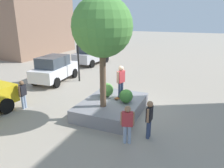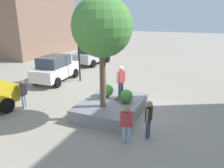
{
  "view_description": "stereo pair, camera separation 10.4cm",
  "coord_description": "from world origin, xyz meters",
  "px_view_note": "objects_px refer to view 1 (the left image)",
  "views": [
    {
      "loc": [
        -9.68,
        -3.48,
        4.67
      ],
      "look_at": [
        -0.58,
        0.36,
        1.52
      ],
      "focal_mm": 34.05,
      "sensor_mm": 36.0,
      "label": 1
    },
    {
      "loc": [
        -9.64,
        -3.58,
        4.67
      ],
      "look_at": [
        -0.58,
        0.36,
        1.52
      ],
      "focal_mm": 34.05,
      "sensor_mm": 36.0,
      "label": 2
    }
  ],
  "objects_px": {
    "skateboarder": "(121,79)",
    "skateboard": "(121,97)",
    "police_car": "(55,69)",
    "passerby_with_bag": "(23,93)",
    "pedestrian_crossing": "(149,117)",
    "plaza_tree": "(102,27)",
    "sedan_parked": "(91,54)",
    "planter_ledge": "(112,107)",
    "bystander_watching": "(127,122)",
    "traffic_light_corner": "(77,39)"
  },
  "relations": [
    {
      "from": "passerby_with_bag",
      "to": "skateboard",
      "type": "bearing_deg",
      "value": -68.07
    },
    {
      "from": "plaza_tree",
      "to": "bystander_watching",
      "type": "bearing_deg",
      "value": -132.11
    },
    {
      "from": "bystander_watching",
      "to": "police_car",
      "type": "bearing_deg",
      "value": 53.46
    },
    {
      "from": "skateboard",
      "to": "sedan_parked",
      "type": "xyz_separation_m",
      "value": [
        9.27,
        6.69,
        0.36
      ]
    },
    {
      "from": "bystander_watching",
      "to": "pedestrian_crossing",
      "type": "xyz_separation_m",
      "value": [
        0.71,
        -0.66,
        0.01
      ]
    },
    {
      "from": "passerby_with_bag",
      "to": "pedestrian_crossing",
      "type": "xyz_separation_m",
      "value": [
        -0.23,
        -6.73,
        0.02
      ]
    },
    {
      "from": "passerby_with_bag",
      "to": "planter_ledge",
      "type": "bearing_deg",
      "value": -73.13
    },
    {
      "from": "plaza_tree",
      "to": "traffic_light_corner",
      "type": "height_order",
      "value": "plaza_tree"
    },
    {
      "from": "sedan_parked",
      "to": "pedestrian_crossing",
      "type": "bearing_deg",
      "value": -142.71
    },
    {
      "from": "police_car",
      "to": "passerby_with_bag",
      "type": "bearing_deg",
      "value": -161.81
    },
    {
      "from": "skateboarder",
      "to": "police_car",
      "type": "relative_size",
      "value": 0.38
    },
    {
      "from": "plaza_tree",
      "to": "police_car",
      "type": "height_order",
      "value": "plaza_tree"
    },
    {
      "from": "planter_ledge",
      "to": "skateboard",
      "type": "relative_size",
      "value": 4.56
    },
    {
      "from": "sedan_parked",
      "to": "traffic_light_corner",
      "type": "xyz_separation_m",
      "value": [
        -5.7,
        -1.99,
        2.13
      ]
    },
    {
      "from": "sedan_parked",
      "to": "pedestrian_crossing",
      "type": "xyz_separation_m",
      "value": [
        -11.41,
        -8.69,
        -0.12
      ]
    },
    {
      "from": "police_car",
      "to": "pedestrian_crossing",
      "type": "xyz_separation_m",
      "value": [
        -4.93,
        -8.28,
        -0.07
      ]
    },
    {
      "from": "plaza_tree",
      "to": "pedestrian_crossing",
      "type": "height_order",
      "value": "plaza_tree"
    },
    {
      "from": "skateboard",
      "to": "traffic_light_corner",
      "type": "xyz_separation_m",
      "value": [
        3.57,
        4.69,
        2.49
      ]
    },
    {
      "from": "traffic_light_corner",
      "to": "sedan_parked",
      "type": "bearing_deg",
      "value": 19.28
    },
    {
      "from": "police_car",
      "to": "traffic_light_corner",
      "type": "height_order",
      "value": "traffic_light_corner"
    },
    {
      "from": "bystander_watching",
      "to": "plaza_tree",
      "type": "bearing_deg",
      "value": 47.89
    },
    {
      "from": "planter_ledge",
      "to": "plaza_tree",
      "type": "height_order",
      "value": "plaza_tree"
    },
    {
      "from": "plaza_tree",
      "to": "sedan_parked",
      "type": "xyz_separation_m",
      "value": [
        10.55,
        6.29,
        -3.2
      ]
    },
    {
      "from": "skateboarder",
      "to": "bystander_watching",
      "type": "height_order",
      "value": "skateboarder"
    },
    {
      "from": "skateboard",
      "to": "passerby_with_bag",
      "type": "bearing_deg",
      "value": 111.93
    },
    {
      "from": "planter_ledge",
      "to": "traffic_light_corner",
      "type": "xyz_separation_m",
      "value": [
        4.12,
        4.43,
        2.86
      ]
    },
    {
      "from": "plaza_tree",
      "to": "skateboard",
      "type": "distance_m",
      "value": 3.8
    },
    {
      "from": "skateboarder",
      "to": "passerby_with_bag",
      "type": "relative_size",
      "value": 1.07
    },
    {
      "from": "sedan_parked",
      "to": "plaza_tree",
      "type": "bearing_deg",
      "value": -149.21
    },
    {
      "from": "planter_ledge",
      "to": "skateboarder",
      "type": "xyz_separation_m",
      "value": [
        0.55,
        -0.26,
        1.33
      ]
    },
    {
      "from": "bystander_watching",
      "to": "passerby_with_bag",
      "type": "relative_size",
      "value": 1.01
    },
    {
      "from": "skateboarder",
      "to": "skateboard",
      "type": "bearing_deg",
      "value": -63.43
    },
    {
      "from": "plaza_tree",
      "to": "pedestrian_crossing",
      "type": "relative_size",
      "value": 3.14
    },
    {
      "from": "skateboard",
      "to": "bystander_watching",
      "type": "xyz_separation_m",
      "value": [
        -2.85,
        -1.34,
        0.22
      ]
    },
    {
      "from": "skateboarder",
      "to": "pedestrian_crossing",
      "type": "distance_m",
      "value": 3.02
    },
    {
      "from": "passerby_with_bag",
      "to": "plaza_tree",
      "type": "bearing_deg",
      "value": -81.72
    },
    {
      "from": "skateboard",
      "to": "police_car",
      "type": "height_order",
      "value": "police_car"
    },
    {
      "from": "traffic_light_corner",
      "to": "pedestrian_crossing",
      "type": "height_order",
      "value": "traffic_light_corner"
    },
    {
      "from": "traffic_light_corner",
      "to": "passerby_with_bag",
      "type": "height_order",
      "value": "traffic_light_corner"
    },
    {
      "from": "planter_ledge",
      "to": "bystander_watching",
      "type": "height_order",
      "value": "bystander_watching"
    },
    {
      "from": "police_car",
      "to": "pedestrian_crossing",
      "type": "relative_size",
      "value": 2.73
    },
    {
      "from": "pedestrian_crossing",
      "to": "planter_ledge",
      "type": "bearing_deg",
      "value": 54.91
    },
    {
      "from": "planter_ledge",
      "to": "passerby_with_bag",
      "type": "bearing_deg",
      "value": 106.87
    },
    {
      "from": "planter_ledge",
      "to": "police_car",
      "type": "bearing_deg",
      "value": 60.95
    },
    {
      "from": "skateboarder",
      "to": "sedan_parked",
      "type": "bearing_deg",
      "value": 35.79
    },
    {
      "from": "planter_ledge",
      "to": "bystander_watching",
      "type": "xyz_separation_m",
      "value": [
        -2.3,
        -1.6,
        0.59
      ]
    },
    {
      "from": "police_car",
      "to": "sedan_parked",
      "type": "bearing_deg",
      "value": 3.64
    },
    {
      "from": "bystander_watching",
      "to": "pedestrian_crossing",
      "type": "bearing_deg",
      "value": -42.8
    },
    {
      "from": "planter_ledge",
      "to": "plaza_tree",
      "type": "distance_m",
      "value": 3.99
    },
    {
      "from": "police_car",
      "to": "passerby_with_bag",
      "type": "height_order",
      "value": "police_car"
    }
  ]
}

